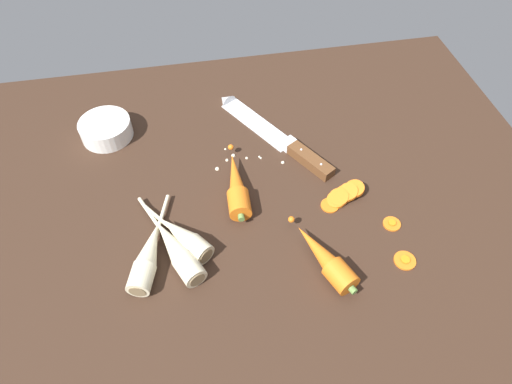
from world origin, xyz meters
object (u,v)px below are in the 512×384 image
at_px(whole_carrot, 237,186).
at_px(carrot_slice_stray_near, 405,260).
at_px(prep_bowl, 106,129).
at_px(chefs_knife, 270,132).
at_px(parsnip_mid_right, 184,238).
at_px(carrot_slice_stack, 342,196).
at_px(carrot_slice_stray_mid, 392,223).
at_px(whole_carrot_second, 325,258).
at_px(parsnip_front, 148,256).
at_px(parsnip_mid_left, 176,250).

xyz_separation_m(whole_carrot, carrot_slice_stray_near, (0.26, -0.21, -0.02)).
distance_m(carrot_slice_stray_near, prep_bowl, 0.67).
height_order(chefs_knife, carrot_slice_stray_near, chefs_knife).
relative_size(carrot_slice_stray_near, prep_bowl, 0.35).
xyz_separation_m(parsnip_mid_right, carrot_slice_stack, (0.31, 0.05, -0.01)).
xyz_separation_m(parsnip_mid_right, carrot_slice_stray_near, (0.37, -0.11, -0.02)).
height_order(carrot_slice_stray_near, carrot_slice_stray_mid, same).
height_order(chefs_knife, carrot_slice_stray_mid, chefs_knife).
bearing_deg(whole_carrot, whole_carrot_second, -56.66).
distance_m(parsnip_front, prep_bowl, 0.35).
distance_m(parsnip_mid_right, carrot_slice_stray_near, 0.39).
bearing_deg(parsnip_mid_right, carrot_slice_stray_near, -15.88).
relative_size(whole_carrot, carrot_slice_stray_mid, 5.93).
bearing_deg(parsnip_mid_left, chefs_knife, 51.02).
bearing_deg(whole_carrot, parsnip_mid_left, -135.50).
xyz_separation_m(chefs_knife, whole_carrot_second, (0.03, -0.34, 0.01)).
bearing_deg(carrot_slice_stack, carrot_slice_stray_mid, -45.88).
distance_m(whole_carrot, prep_bowl, 0.33).
height_order(whole_carrot, whole_carrot_second, same).
bearing_deg(carrot_slice_stack, whole_carrot_second, -119.08).
bearing_deg(carrot_slice_stray_mid, prep_bowl, 147.01).
xyz_separation_m(whole_carrot, carrot_slice_stack, (0.20, -0.05, -0.01)).
height_order(carrot_slice_stray_mid, prep_bowl, prep_bowl).
height_order(parsnip_mid_left, carrot_slice_stray_mid, parsnip_mid_left).
bearing_deg(parsnip_mid_left, whole_carrot, 44.50).
bearing_deg(whole_carrot, parsnip_front, -143.94).
relative_size(carrot_slice_stray_mid, prep_bowl, 0.30).
relative_size(parsnip_mid_right, carrot_slice_stray_near, 3.95).
bearing_deg(parsnip_front, whole_carrot, 36.06).
relative_size(parsnip_front, carrot_slice_stray_near, 5.35).
relative_size(chefs_knife, parsnip_mid_left, 1.51).
distance_m(parsnip_front, carrot_slice_stray_mid, 0.44).
bearing_deg(carrot_slice_stray_mid, parsnip_mid_right, 175.79).
distance_m(whole_carrot, carrot_slice_stack, 0.21).
distance_m(parsnip_front, carrot_slice_stray_near, 0.45).
xyz_separation_m(carrot_slice_stray_near, carrot_slice_stray_mid, (0.01, 0.08, -0.00)).
bearing_deg(whole_carrot_second, carrot_slice_stray_near, -7.68).
bearing_deg(parsnip_front, carrot_slice_stray_mid, -0.25).
bearing_deg(chefs_knife, parsnip_mid_right, -129.29).
bearing_deg(parsnip_mid_left, carrot_slice_stack, 12.20).
bearing_deg(parsnip_mid_right, parsnip_mid_left, -125.22).
bearing_deg(whole_carrot_second, chefs_knife, 94.28).
height_order(whole_carrot_second, carrot_slice_stray_mid, whole_carrot_second).
relative_size(whole_carrot_second, carrot_slice_stray_near, 4.39).
distance_m(parsnip_mid_right, carrot_slice_stray_mid, 0.38).
relative_size(whole_carrot, carrot_slice_stack, 2.12).
bearing_deg(prep_bowl, chefs_knife, -9.58).
distance_m(parsnip_front, carrot_slice_stack, 0.38).
xyz_separation_m(parsnip_mid_left, parsnip_mid_right, (0.02, 0.02, 0.00)).
bearing_deg(chefs_knife, prep_bowl, 170.42).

